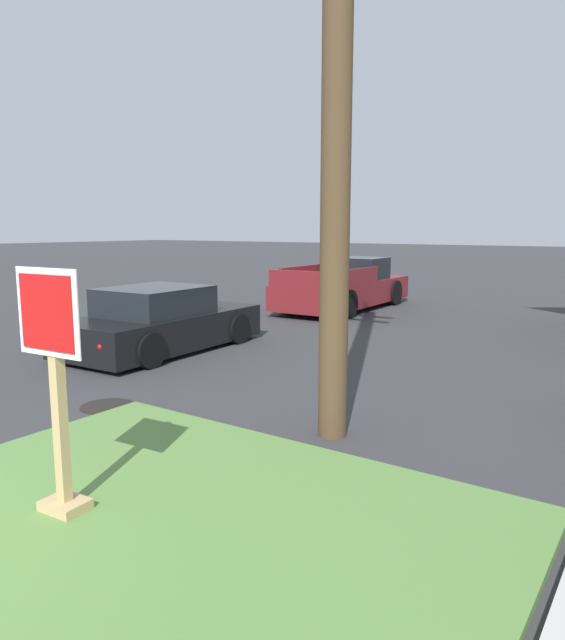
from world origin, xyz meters
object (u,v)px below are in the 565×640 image
(pickup_truck_maroon, at_px, (345,288))
(stop_sign, at_px, (57,399))
(utility_pole, at_px, (338,11))
(manhole_cover, at_px, (107,406))
(parked_sedan_black, at_px, (161,323))

(pickup_truck_maroon, bearing_deg, stop_sign, -71.59)
(stop_sign, relative_size, utility_pole, 0.22)
(stop_sign, relative_size, pickup_truck_maroon, 0.37)
(manhole_cover, distance_m, parked_sedan_black, 3.67)
(stop_sign, distance_m, manhole_cover, 3.24)
(utility_pole, bearing_deg, manhole_cover, -165.68)
(manhole_cover, distance_m, pickup_truck_maroon, 10.47)
(parked_sedan_black, xyz_separation_m, pickup_truck_maroon, (0.10, 7.29, 0.08))
(parked_sedan_black, height_order, pickup_truck_maroon, pickup_truck_maroon)
(stop_sign, height_order, parked_sedan_black, stop_sign)
(parked_sedan_black, xyz_separation_m, utility_pole, (5.08, -2.21, 4.03))
(stop_sign, relative_size, manhole_cover, 2.84)
(utility_pole, bearing_deg, parked_sedan_black, 156.50)
(pickup_truck_maroon, xyz_separation_m, utility_pole, (4.98, -9.50, 3.95))
(stop_sign, xyz_separation_m, manhole_cover, (-2.17, 2.18, -1.01))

